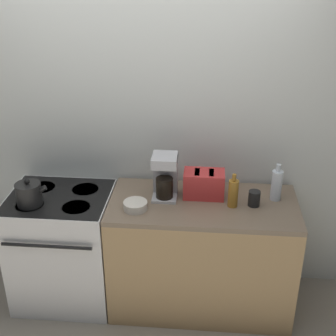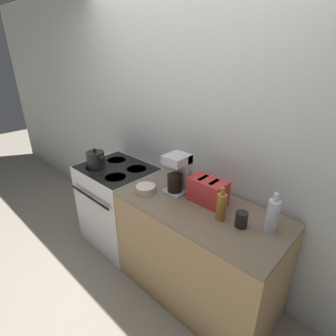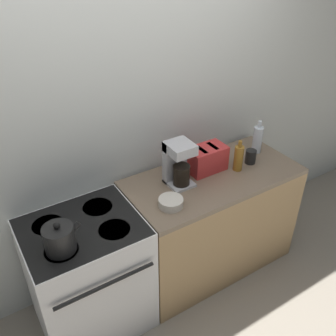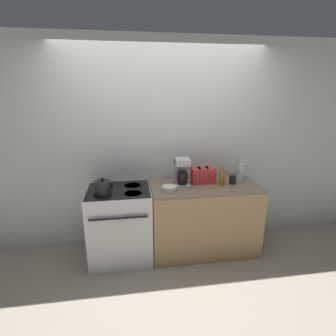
{
  "view_description": "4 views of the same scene",
  "coord_description": "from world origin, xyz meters",
  "px_view_note": "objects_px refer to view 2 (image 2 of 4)",
  "views": [
    {
      "loc": [
        0.48,
        -2.5,
        2.53
      ],
      "look_at": [
        0.22,
        0.35,
        1.12
      ],
      "focal_mm": 50.0,
      "sensor_mm": 36.0,
      "label": 1
    },
    {
      "loc": [
        1.44,
        -1.06,
        1.96
      ],
      "look_at": [
        0.06,
        0.4,
        1.04
      ],
      "focal_mm": 28.0,
      "sensor_mm": 36.0,
      "label": 2
    },
    {
      "loc": [
        -1.02,
        -1.42,
        2.41
      ],
      "look_at": [
        0.11,
        0.37,
        1.04
      ],
      "focal_mm": 40.0,
      "sensor_mm": 36.0,
      "label": 3
    },
    {
      "loc": [
        -0.42,
        -2.56,
        1.98
      ],
      "look_at": [
        0.02,
        0.34,
        1.11
      ],
      "focal_mm": 28.0,
      "sensor_mm": 36.0,
      "label": 4
    }
  ],
  "objects_px": {
    "toaster": "(208,191)",
    "bottle_clear": "(272,215)",
    "kettle": "(96,159)",
    "coffee_maker": "(178,173)",
    "stove": "(119,205)",
    "cup_black": "(241,220)",
    "bowl": "(146,189)",
    "bottle_amber": "(221,206)"
  },
  "relations": [
    {
      "from": "toaster",
      "to": "bottle_clear",
      "type": "relative_size",
      "value": 1.05
    },
    {
      "from": "kettle",
      "to": "coffee_maker",
      "type": "height_order",
      "value": "coffee_maker"
    },
    {
      "from": "stove",
      "to": "cup_black",
      "type": "relative_size",
      "value": 8.09
    },
    {
      "from": "kettle",
      "to": "coffee_maker",
      "type": "distance_m",
      "value": 0.94
    },
    {
      "from": "bottle_clear",
      "to": "kettle",
      "type": "bearing_deg",
      "value": -172.42
    },
    {
      "from": "cup_black",
      "to": "toaster",
      "type": "bearing_deg",
      "value": 163.53
    },
    {
      "from": "coffee_maker",
      "to": "cup_black",
      "type": "bearing_deg",
      "value": -6.67
    },
    {
      "from": "stove",
      "to": "coffee_maker",
      "type": "bearing_deg",
      "value": 5.73
    },
    {
      "from": "toaster",
      "to": "bottle_clear",
      "type": "height_order",
      "value": "bottle_clear"
    },
    {
      "from": "stove",
      "to": "bowl",
      "type": "distance_m",
      "value": 0.74
    },
    {
      "from": "stove",
      "to": "bottle_amber",
      "type": "distance_m",
      "value": 1.34
    },
    {
      "from": "bottle_clear",
      "to": "bowl",
      "type": "relative_size",
      "value": 1.67
    },
    {
      "from": "kettle",
      "to": "bowl",
      "type": "distance_m",
      "value": 0.73
    },
    {
      "from": "toaster",
      "to": "cup_black",
      "type": "relative_size",
      "value": 2.62
    },
    {
      "from": "kettle",
      "to": "bottle_clear",
      "type": "relative_size",
      "value": 0.8
    },
    {
      "from": "bowl",
      "to": "toaster",
      "type": "bearing_deg",
      "value": 26.3
    },
    {
      "from": "stove",
      "to": "bowl",
      "type": "bearing_deg",
      "value": -11.74
    },
    {
      "from": "cup_black",
      "to": "bowl",
      "type": "xyz_separation_m",
      "value": [
        -0.8,
        -0.12,
        -0.03
      ]
    },
    {
      "from": "bottle_clear",
      "to": "bottle_amber",
      "type": "bearing_deg",
      "value": -158.17
    },
    {
      "from": "bowl",
      "to": "stove",
      "type": "bearing_deg",
      "value": 168.26
    },
    {
      "from": "coffee_maker",
      "to": "bottle_amber",
      "type": "bearing_deg",
      "value": -11.15
    },
    {
      "from": "bottle_amber",
      "to": "stove",
      "type": "bearing_deg",
      "value": 179.2
    },
    {
      "from": "stove",
      "to": "bottle_clear",
      "type": "relative_size",
      "value": 3.24
    },
    {
      "from": "stove",
      "to": "bottle_clear",
      "type": "height_order",
      "value": "bottle_clear"
    },
    {
      "from": "toaster",
      "to": "bottle_clear",
      "type": "xyz_separation_m",
      "value": [
        0.5,
        -0.0,
        0.02
      ]
    },
    {
      "from": "cup_black",
      "to": "coffee_maker",
      "type": "bearing_deg",
      "value": 173.33
    },
    {
      "from": "coffee_maker",
      "to": "bowl",
      "type": "relative_size",
      "value": 2.0
    },
    {
      "from": "stove",
      "to": "kettle",
      "type": "height_order",
      "value": "kettle"
    },
    {
      "from": "stove",
      "to": "coffee_maker",
      "type": "distance_m",
      "value": 0.97
    },
    {
      "from": "bottle_clear",
      "to": "bowl",
      "type": "distance_m",
      "value": 0.99
    },
    {
      "from": "cup_black",
      "to": "bowl",
      "type": "distance_m",
      "value": 0.81
    },
    {
      "from": "stove",
      "to": "bottle_amber",
      "type": "xyz_separation_m",
      "value": [
        1.23,
        -0.02,
        0.53
      ]
    },
    {
      "from": "bottle_clear",
      "to": "cup_black",
      "type": "bearing_deg",
      "value": -147.31
    },
    {
      "from": "bottle_amber",
      "to": "cup_black",
      "type": "distance_m",
      "value": 0.15
    },
    {
      "from": "bowl",
      "to": "coffee_maker",
      "type": "bearing_deg",
      "value": 46.82
    },
    {
      "from": "stove",
      "to": "coffee_maker",
      "type": "relative_size",
      "value": 2.7
    },
    {
      "from": "kettle",
      "to": "bowl",
      "type": "bearing_deg",
      "value": 0.15
    },
    {
      "from": "coffee_maker",
      "to": "bowl",
      "type": "xyz_separation_m",
      "value": [
        -0.18,
        -0.19,
        -0.14
      ]
    },
    {
      "from": "cup_black",
      "to": "bowl",
      "type": "bearing_deg",
      "value": -171.29
    },
    {
      "from": "bottle_clear",
      "to": "bowl",
      "type": "bearing_deg",
      "value": -166.9
    },
    {
      "from": "stove",
      "to": "cup_black",
      "type": "xyz_separation_m",
      "value": [
        1.37,
        0.0,
        0.48
      ]
    },
    {
      "from": "bowl",
      "to": "kettle",
      "type": "bearing_deg",
      "value": -179.85
    }
  ]
}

